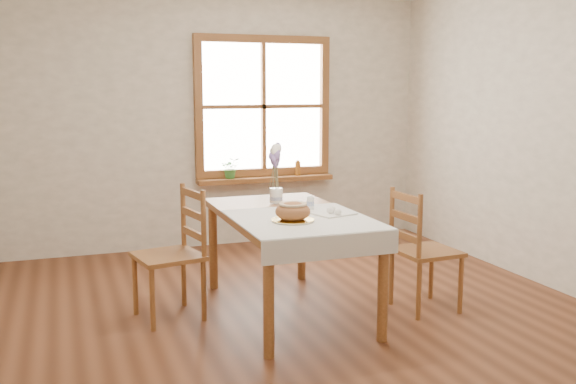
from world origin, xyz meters
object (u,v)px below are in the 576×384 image
(chair_left, at_px, (168,254))
(chair_right, at_px, (426,250))
(bread_plate, at_px, (293,220))
(dining_table, at_px, (288,224))
(flower_vase, at_px, (276,196))

(chair_left, relative_size, chair_right, 1.03)
(chair_left, height_order, bread_plate, chair_left)
(dining_table, bearing_deg, chair_right, -16.29)
(dining_table, xyz_separation_m, flower_vase, (0.03, 0.37, 0.14))
(chair_right, height_order, bread_plate, chair_right)
(bread_plate, bearing_deg, chair_left, 145.19)
(chair_left, bearing_deg, chair_right, 64.74)
(chair_right, xyz_separation_m, flower_vase, (-0.96, 0.66, 0.35))
(chair_left, height_order, flower_vase, chair_left)
(dining_table, bearing_deg, chair_left, 168.79)
(chair_right, xyz_separation_m, bread_plate, (-1.08, -0.07, 0.31))
(bread_plate, height_order, flower_vase, flower_vase)
(chair_left, relative_size, flower_vase, 8.38)
(flower_vase, bearing_deg, chair_right, -34.55)
(chair_left, distance_m, chair_right, 1.90)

